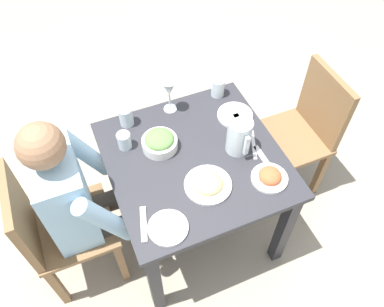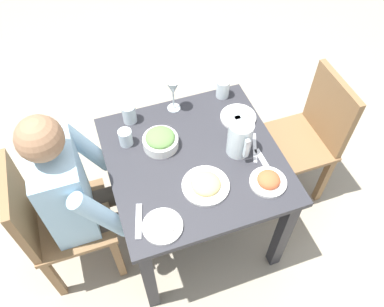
{
  "view_description": "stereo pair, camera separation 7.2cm",
  "coord_description": "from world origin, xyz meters",
  "px_view_note": "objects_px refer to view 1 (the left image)",
  "views": [
    {
      "loc": [
        1.06,
        -0.46,
        2.21
      ],
      "look_at": [
        -0.01,
        -0.01,
        0.72
      ],
      "focal_mm": 36.51,
      "sensor_mm": 36.0,
      "label": 1
    },
    {
      "loc": [
        1.09,
        -0.39,
        2.21
      ],
      "look_at": [
        -0.01,
        -0.01,
        0.72
      ],
      "focal_mm": 36.51,
      "sensor_mm": 36.0,
      "label": 2
    }
  ],
  "objects_px": {
    "plate_yoghurt": "(168,227)",
    "water_glass_far_right": "(218,87)",
    "chair_near": "(53,227)",
    "plate_beans": "(235,114)",
    "water_glass_by_pitcher": "(124,141)",
    "salad_bowl": "(160,142)",
    "wine_glass": "(169,90)",
    "plate_rice_curry": "(270,177)",
    "diner_near": "(88,198)",
    "dining_table": "(194,172)",
    "plate_fries": "(208,184)",
    "water_pitcher": "(239,136)",
    "chair_far": "(303,129)",
    "water_glass_center": "(126,116)"
  },
  "relations": [
    {
      "from": "plate_yoghurt",
      "to": "water_glass_far_right",
      "type": "xyz_separation_m",
      "value": [
        -0.67,
        0.55,
        0.04
      ]
    },
    {
      "from": "chair_near",
      "to": "plate_beans",
      "type": "xyz_separation_m",
      "value": [
        -0.15,
        1.05,
        0.23
      ]
    },
    {
      "from": "plate_beans",
      "to": "water_glass_by_pitcher",
      "type": "distance_m",
      "value": 0.6
    },
    {
      "from": "salad_bowl",
      "to": "water_glass_far_right",
      "type": "distance_m",
      "value": 0.48
    },
    {
      "from": "plate_yoghurt",
      "to": "wine_glass",
      "type": "distance_m",
      "value": 0.72
    },
    {
      "from": "plate_rice_curry",
      "to": "water_glass_far_right",
      "type": "xyz_separation_m",
      "value": [
        -0.61,
        0.02,
        0.03
      ]
    },
    {
      "from": "diner_near",
      "to": "plate_rice_curry",
      "type": "height_order",
      "value": "diner_near"
    },
    {
      "from": "diner_near",
      "to": "dining_table",
      "type": "bearing_deg",
      "value": 87.68
    },
    {
      "from": "plate_fries",
      "to": "water_glass_far_right",
      "type": "bearing_deg",
      "value": 150.84
    },
    {
      "from": "water_glass_far_right",
      "to": "chair_near",
      "type": "bearing_deg",
      "value": -71.79
    },
    {
      "from": "water_pitcher",
      "to": "water_glass_by_pitcher",
      "type": "height_order",
      "value": "water_pitcher"
    },
    {
      "from": "chair_far",
      "to": "water_pitcher",
      "type": "xyz_separation_m",
      "value": [
        0.13,
        -0.52,
        0.31
      ]
    },
    {
      "from": "chair_far",
      "to": "water_glass_far_right",
      "type": "distance_m",
      "value": 0.58
    },
    {
      "from": "chair_far",
      "to": "water_glass_center",
      "type": "relative_size",
      "value": 8.27
    },
    {
      "from": "plate_yoghurt",
      "to": "wine_glass",
      "type": "xyz_separation_m",
      "value": [
        -0.66,
        0.26,
        0.13
      ]
    },
    {
      "from": "dining_table",
      "to": "water_glass_far_right",
      "type": "bearing_deg",
      "value": 141.1
    },
    {
      "from": "plate_rice_curry",
      "to": "plate_yoghurt",
      "type": "relative_size",
      "value": 0.98
    },
    {
      "from": "salad_bowl",
      "to": "plate_yoghurt",
      "type": "height_order",
      "value": "salad_bowl"
    },
    {
      "from": "plate_yoghurt",
      "to": "wine_glass",
      "type": "relative_size",
      "value": 0.9
    },
    {
      "from": "chair_far",
      "to": "plate_rice_curry",
      "type": "xyz_separation_m",
      "value": [
        0.35,
        -0.47,
        0.23
      ]
    },
    {
      "from": "diner_near",
      "to": "plate_rice_curry",
      "type": "xyz_separation_m",
      "value": [
        0.27,
        0.81,
        0.09
      ]
    },
    {
      "from": "water_glass_far_right",
      "to": "wine_glass",
      "type": "distance_m",
      "value": 0.3
    },
    {
      "from": "water_pitcher",
      "to": "salad_bowl",
      "type": "relative_size",
      "value": 1.08
    },
    {
      "from": "diner_near",
      "to": "water_glass_far_right",
      "type": "relative_size",
      "value": 11.12
    },
    {
      "from": "salad_bowl",
      "to": "water_glass_far_right",
      "type": "relative_size",
      "value": 1.69
    },
    {
      "from": "dining_table",
      "to": "water_glass_center",
      "type": "distance_m",
      "value": 0.45
    },
    {
      "from": "dining_table",
      "to": "water_glass_far_right",
      "type": "relative_size",
      "value": 8.03
    },
    {
      "from": "plate_fries",
      "to": "plate_yoghurt",
      "type": "bearing_deg",
      "value": -61.5
    },
    {
      "from": "chair_near",
      "to": "chair_far",
      "type": "height_order",
      "value": "same"
    },
    {
      "from": "plate_yoghurt",
      "to": "plate_beans",
      "type": "xyz_separation_m",
      "value": [
        -0.48,
        0.56,
        0.0
      ]
    },
    {
      "from": "water_pitcher",
      "to": "water_glass_center",
      "type": "bearing_deg",
      "value": -129.39
    },
    {
      "from": "water_pitcher",
      "to": "water_glass_by_pitcher",
      "type": "bearing_deg",
      "value": -114.13
    },
    {
      "from": "chair_near",
      "to": "plate_fries",
      "type": "height_order",
      "value": "chair_near"
    },
    {
      "from": "salad_bowl",
      "to": "water_glass_center",
      "type": "height_order",
      "value": "water_glass_center"
    },
    {
      "from": "dining_table",
      "to": "water_pitcher",
      "type": "height_order",
      "value": "water_pitcher"
    },
    {
      "from": "wine_glass",
      "to": "water_glass_by_pitcher",
      "type": "bearing_deg",
      "value": -62.57
    },
    {
      "from": "chair_near",
      "to": "plate_rice_curry",
      "type": "height_order",
      "value": "chair_near"
    },
    {
      "from": "dining_table",
      "to": "plate_rice_curry",
      "type": "height_order",
      "value": "plate_rice_curry"
    },
    {
      "from": "water_pitcher",
      "to": "salad_bowl",
      "type": "height_order",
      "value": "water_pitcher"
    },
    {
      "from": "plate_beans",
      "to": "chair_far",
      "type": "bearing_deg",
      "value": 80.23
    },
    {
      "from": "water_glass_center",
      "to": "salad_bowl",
      "type": "bearing_deg",
      "value": 25.52
    },
    {
      "from": "water_glass_by_pitcher",
      "to": "plate_beans",
      "type": "bearing_deg",
      "value": 87.52
    },
    {
      "from": "chair_far",
      "to": "plate_fries",
      "type": "distance_m",
      "value": 0.83
    },
    {
      "from": "chair_near",
      "to": "salad_bowl",
      "type": "distance_m",
      "value": 0.67
    },
    {
      "from": "plate_rice_curry",
      "to": "plate_beans",
      "type": "height_order",
      "value": "plate_rice_curry"
    },
    {
      "from": "wine_glass",
      "to": "chair_near",
      "type": "bearing_deg",
      "value": -66.01
    },
    {
      "from": "plate_fries",
      "to": "water_glass_by_pitcher",
      "type": "xyz_separation_m",
      "value": [
        -0.37,
        -0.28,
        0.03
      ]
    },
    {
      "from": "chair_far",
      "to": "water_glass_by_pitcher",
      "type": "bearing_deg",
      "value": -95.57
    },
    {
      "from": "water_pitcher",
      "to": "chair_far",
      "type": "bearing_deg",
      "value": 103.71
    },
    {
      "from": "plate_fries",
      "to": "water_glass_by_pitcher",
      "type": "bearing_deg",
      "value": -142.86
    }
  ]
}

